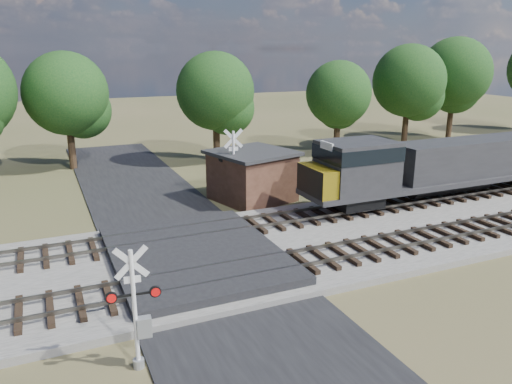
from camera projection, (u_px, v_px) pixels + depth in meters
name	position (u px, v px, depth m)	size (l,w,h in m)	color
ground	(199.00, 267.00, 21.53)	(160.00, 160.00, 0.00)	#434A27
ballast_bed	(381.00, 228.00, 25.79)	(140.00, 10.00, 0.30)	gray
road	(199.00, 266.00, 21.51)	(7.00, 60.00, 0.08)	black
crossing_panel	(195.00, 256.00, 21.88)	(7.00, 9.00, 0.62)	#262628
track_near	(284.00, 264.00, 20.86)	(140.00, 2.60, 0.33)	black
track_far	(240.00, 226.00, 25.26)	(140.00, 2.60, 0.33)	black
crossing_signal_near	(138.00, 319.00, 14.34)	(1.56, 0.35, 3.86)	silver
crossing_signal_far	(232.00, 173.00, 29.78)	(1.84, 0.45, 4.59)	silver
equipment_shed	(252.00, 175.00, 30.76)	(5.54, 5.54, 3.08)	#40261B
treeline	(248.00, 84.00, 41.59)	(82.55, 9.50, 10.75)	black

